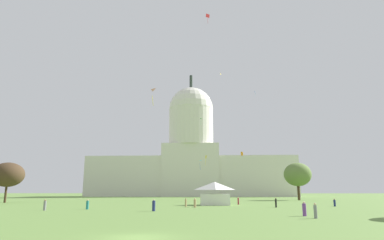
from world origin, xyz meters
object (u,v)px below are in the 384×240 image
event_tent (215,193)px  person_grey_near_tent (45,205)px  capitol_building (191,157)px  person_navy_lawn_far_right (154,206)px  kite_orange_low (242,154)px  person_navy_deep_crowd (335,203)px  kite_blue_high (255,92)px  tree_west_far (8,175)px  kite_yellow_low (206,158)px  person_black_mid_center (276,203)px  person_grey_back_center (315,211)px  person_tan_front_left (186,203)px  tree_east_far (298,175)px  person_teal_aisle_center (87,205)px  kite_red_high (208,16)px  person_tan_back_right (195,203)px  kite_pink_mid (151,92)px  person_purple_lawn_far_left (304,209)px  kite_cyan_low (200,162)px  kite_green_high (200,119)px  person_maroon_back_left (238,201)px  kite_gold_high (221,74)px

event_tent → person_grey_near_tent: (-27.13, -21.41, -1.72)m
capitol_building → person_navy_lawn_far_right: (1.10, -132.96, -20.44)m
kite_orange_low → person_navy_deep_crowd: bearing=-164.1°
person_grey_near_tent → kite_blue_high: kite_blue_high is taller
capitol_building → tree_west_far: 108.78m
tree_west_far → kite_yellow_low: kite_yellow_low is taller
person_black_mid_center → person_grey_back_center: 25.03m
person_tan_front_left → person_navy_deep_crowd: bearing=-39.3°
tree_east_far → person_black_mid_center: (-17.24, -49.11, -7.51)m
person_teal_aisle_center → kite_blue_high: size_ratio=0.82×
tree_west_far → kite_red_high: size_ratio=3.32×
capitol_building → person_black_mid_center: (21.93, -120.50, -20.43)m
tree_east_far → person_navy_lawn_far_right: tree_east_far is taller
event_tent → person_tan_back_right: event_tent is taller
capitol_building → kite_pink_mid: capitol_building is taller
person_purple_lawn_far_left → kite_cyan_low: bearing=-61.4°
event_tent → person_grey_near_tent: size_ratio=3.96×
person_navy_deep_crowd → person_purple_lawn_far_left: bearing=72.1°
person_navy_deep_crowd → person_tan_back_right: bearing=20.4°
person_tan_front_left → person_purple_lawn_far_left: size_ratio=0.91×
event_tent → kite_green_high: bearing=91.0°
person_navy_lawn_far_right → kite_pink_mid: 19.97m
person_grey_near_tent → person_purple_lawn_far_left: size_ratio=0.98×
kite_cyan_low → kite_red_high: size_ratio=1.22×
person_navy_deep_crowd → person_navy_lawn_far_right: 37.38m
person_maroon_back_left → kite_red_high: kite_red_high is taller
capitol_building → person_navy_lawn_far_right: bearing=-89.5°
kite_orange_low → tree_east_far: bearing=-75.1°
person_grey_near_tent → person_navy_lawn_far_right: bearing=-6.0°
person_grey_back_center → person_teal_aisle_center: bearing=-91.0°
person_purple_lawn_far_left → event_tent: bearing=-51.8°
person_tan_back_right → person_black_mid_center: (15.02, 0.91, 0.06)m
person_tan_back_right → person_teal_aisle_center: (-17.62, -7.20, -0.02)m
person_navy_deep_crowd → kite_red_high: size_ratio=0.48×
capitol_building → kite_red_high: size_ratio=36.09×
person_purple_lawn_far_left → kite_blue_high: (9.73, 101.84, 45.76)m
person_tan_front_left → kite_orange_low: 45.16m
capitol_building → kite_blue_high: capitol_building is taller
person_black_mid_center → tree_west_far: bearing=33.1°
tree_east_far → person_tan_back_right: size_ratio=7.69×
person_teal_aisle_center → kite_pink_mid: (10.10, 0.02, 19.48)m
person_purple_lawn_far_left → kite_blue_high: bearing=-75.4°
kite_gold_high → person_purple_lawn_far_left: bearing=-113.7°
person_grey_near_tent → person_purple_lawn_far_left: bearing=-17.5°
kite_pink_mid → kite_red_high: (10.36, 32.34, 32.67)m
tree_west_far → person_tan_back_right: bearing=-24.2°
person_navy_lawn_far_right → tree_west_far: bearing=-42.6°
kite_yellow_low → person_navy_deep_crowd: bearing=39.7°
tree_west_far → kite_gold_high: kite_gold_high is taller
person_black_mid_center → person_purple_lawn_far_left: (-0.80, -21.47, -0.03)m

